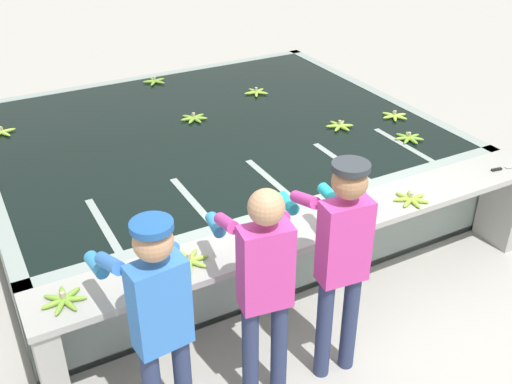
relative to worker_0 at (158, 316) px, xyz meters
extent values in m
plane|color=#A3A099|center=(1.47, 0.33, -0.98)|extent=(80.00, 80.00, 0.00)
cube|color=gray|center=(1.47, 2.55, -0.95)|extent=(4.29, 3.55, 0.06)
cube|color=gray|center=(1.47, 0.84, -0.56)|extent=(4.29, 0.12, 0.84)
cube|color=gray|center=(1.47, 4.27, -0.56)|extent=(4.29, 0.12, 0.84)
cube|color=gray|center=(3.55, 2.55, -0.56)|extent=(0.12, 3.55, 0.84)
cube|color=black|center=(1.47, 2.55, -0.53)|extent=(4.05, 3.31, 0.77)
cube|color=gray|center=(0.04, 1.30, -0.56)|extent=(0.06, 0.80, 0.84)
cube|color=gray|center=(0.75, 1.30, -0.56)|extent=(0.06, 0.80, 0.84)
cube|color=gray|center=(1.47, 1.30, -0.56)|extent=(0.06, 0.80, 0.84)
cube|color=gray|center=(2.18, 1.30, -0.56)|extent=(0.06, 0.80, 0.84)
cube|color=gray|center=(2.90, 1.30, -0.56)|extent=(0.06, 0.80, 0.84)
cube|color=#9E9E99|center=(1.47, 0.55, -0.17)|extent=(4.29, 0.45, 0.05)
cube|color=#9E9E99|center=(-0.58, 0.55, -0.59)|extent=(0.16, 0.41, 0.79)
cube|color=#9E9E99|center=(3.51, 0.55, -0.59)|extent=(0.16, 0.41, 0.79)
cube|color=blue|center=(0.00, -0.03, 0.10)|extent=(0.34, 0.20, 0.57)
sphere|color=tan|center=(0.00, -0.03, 0.52)|extent=(0.22, 0.22, 0.22)
cylinder|color=#1E5199|center=(0.00, -0.03, 0.62)|extent=(0.23, 0.23, 0.04)
cylinder|color=blue|center=(-0.18, 0.20, 0.30)|extent=(0.11, 0.32, 0.18)
cylinder|color=teal|center=(-0.21, 0.45, 0.13)|extent=(0.10, 0.21, 0.08)
cylinder|color=blue|center=(0.14, 0.23, 0.30)|extent=(0.11, 0.32, 0.18)
cylinder|color=teal|center=(0.11, 0.48, 0.13)|extent=(0.10, 0.21, 0.08)
cylinder|color=navy|center=(0.58, 0.00, -0.58)|extent=(0.11, 0.11, 0.80)
cylinder|color=navy|center=(0.78, -0.03, -0.58)|extent=(0.11, 0.11, 0.80)
cube|color=#BC388E|center=(0.68, -0.02, 0.10)|extent=(0.34, 0.21, 0.57)
sphere|color=tan|center=(0.68, -0.02, 0.52)|extent=(0.22, 0.22, 0.22)
cylinder|color=#BC388E|center=(0.56, 0.25, 0.30)|extent=(0.12, 0.32, 0.18)
cylinder|color=teal|center=(0.59, 0.50, 0.14)|extent=(0.11, 0.21, 0.08)
cylinder|color=#BC388E|center=(0.87, 0.21, 0.30)|extent=(0.12, 0.32, 0.18)
cylinder|color=teal|center=(0.91, 0.45, 0.14)|extent=(0.11, 0.21, 0.08)
cylinder|color=navy|center=(1.13, -0.04, -0.57)|extent=(0.11, 0.11, 0.82)
cylinder|color=navy|center=(1.33, -0.06, -0.57)|extent=(0.11, 0.11, 0.82)
cube|color=#BC388E|center=(1.23, -0.05, 0.13)|extent=(0.34, 0.20, 0.58)
sphere|color=#9E704C|center=(1.23, -0.05, 0.56)|extent=(0.22, 0.22, 0.22)
cylinder|color=#282D33|center=(1.23, -0.05, 0.66)|extent=(0.23, 0.23, 0.04)
cylinder|color=#BC388E|center=(1.10, 0.22, 0.33)|extent=(0.11, 0.32, 0.18)
cylinder|color=#1EA3AD|center=(1.12, 0.47, 0.17)|extent=(0.10, 0.21, 0.08)
cylinder|color=#BC388E|center=(1.41, 0.18, 0.33)|extent=(0.11, 0.32, 0.18)
cylinder|color=#1EA3AD|center=(1.44, 0.43, 0.17)|extent=(0.10, 0.21, 0.08)
ellipsoid|color=#75A333|center=(3.05, 1.40, -0.13)|extent=(0.12, 0.16, 0.04)
ellipsoid|color=#75A333|center=(3.00, 1.41, -0.13)|extent=(0.09, 0.17, 0.04)
ellipsoid|color=#75A333|center=(2.97, 1.37, -0.13)|extent=(0.17, 0.09, 0.04)
ellipsoid|color=#75A333|center=(2.97, 1.33, -0.13)|extent=(0.16, 0.12, 0.04)
ellipsoid|color=#75A333|center=(3.01, 1.30, -0.13)|extent=(0.05, 0.17, 0.04)
ellipsoid|color=#75A333|center=(3.06, 1.32, -0.13)|extent=(0.15, 0.15, 0.04)
ellipsoid|color=#75A333|center=(3.07, 1.36, -0.13)|extent=(0.17, 0.05, 0.04)
cylinder|color=tan|center=(3.02, 1.36, -0.09)|extent=(0.03, 0.03, 0.04)
ellipsoid|color=#75A333|center=(1.37, 2.74, -0.13)|extent=(0.14, 0.15, 0.04)
ellipsoid|color=#75A333|center=(1.42, 2.72, -0.13)|extent=(0.06, 0.17, 0.04)
ellipsoid|color=#75A333|center=(1.46, 2.75, -0.13)|extent=(0.16, 0.12, 0.04)
ellipsoid|color=#75A333|center=(1.46, 2.80, -0.13)|extent=(0.17, 0.09, 0.04)
ellipsoid|color=#75A333|center=(1.43, 2.83, -0.13)|extent=(0.09, 0.17, 0.04)
ellipsoid|color=#75A333|center=(1.38, 2.82, -0.13)|extent=(0.12, 0.16, 0.04)
ellipsoid|color=#75A333|center=(1.35, 2.78, -0.13)|extent=(0.17, 0.05, 0.04)
cylinder|color=tan|center=(1.41, 2.78, -0.09)|extent=(0.03, 0.03, 0.04)
ellipsoid|color=#75A333|center=(1.47, 3.97, -0.13)|extent=(0.13, 0.16, 0.04)
ellipsoid|color=#75A333|center=(1.50, 4.03, -0.13)|extent=(0.17, 0.08, 0.04)
ellipsoid|color=#75A333|center=(1.44, 4.07, -0.13)|extent=(0.04, 0.17, 0.04)
ellipsoid|color=#75A333|center=(1.39, 4.03, -0.13)|extent=(0.17, 0.09, 0.04)
ellipsoid|color=#75A333|center=(1.41, 3.97, -0.13)|extent=(0.13, 0.16, 0.04)
cylinder|color=tan|center=(1.44, 4.02, -0.09)|extent=(0.03, 0.03, 0.04)
ellipsoid|color=#8CB738|center=(2.36, 3.08, -0.13)|extent=(0.14, 0.15, 0.04)
ellipsoid|color=#8CB738|center=(2.37, 3.15, -0.13)|extent=(0.17, 0.11, 0.04)
ellipsoid|color=#8CB738|center=(2.32, 3.18, -0.13)|extent=(0.06, 0.17, 0.04)
ellipsoid|color=#8CB738|center=(2.27, 3.13, -0.13)|extent=(0.17, 0.06, 0.04)
ellipsoid|color=#8CB738|center=(2.30, 3.07, -0.13)|extent=(0.11, 0.17, 0.04)
cylinder|color=tan|center=(2.32, 3.12, -0.09)|extent=(0.03, 0.03, 0.04)
ellipsoid|color=#9EC642|center=(3.28, 1.89, -0.13)|extent=(0.13, 0.16, 0.04)
ellipsoid|color=#9EC642|center=(3.23, 1.89, -0.13)|extent=(0.10, 0.17, 0.04)
ellipsoid|color=#9EC642|center=(3.20, 1.85, -0.13)|extent=(0.17, 0.05, 0.04)
ellipsoid|color=#9EC642|center=(3.22, 1.80, -0.13)|extent=(0.13, 0.16, 0.04)
ellipsoid|color=#9EC642|center=(3.27, 1.79, -0.13)|extent=(0.10, 0.17, 0.04)
ellipsoid|color=#9EC642|center=(3.30, 1.84, -0.13)|extent=(0.17, 0.05, 0.04)
cylinder|color=tan|center=(3.25, 1.84, -0.09)|extent=(0.03, 0.03, 0.04)
ellipsoid|color=#8CB738|center=(2.65, 1.88, -0.13)|extent=(0.17, 0.10, 0.04)
ellipsoid|color=#8CB738|center=(2.65, 1.94, -0.13)|extent=(0.16, 0.13, 0.04)
ellipsoid|color=#8CB738|center=(2.60, 1.96, -0.13)|extent=(0.06, 0.17, 0.04)
ellipsoid|color=#8CB738|center=(2.55, 1.93, -0.13)|extent=(0.17, 0.10, 0.04)
ellipsoid|color=#8CB738|center=(2.56, 1.87, -0.13)|extent=(0.16, 0.13, 0.04)
ellipsoid|color=#8CB738|center=(2.61, 1.85, -0.13)|extent=(0.06, 0.17, 0.04)
cylinder|color=tan|center=(2.60, 1.90, -0.09)|extent=(0.03, 0.03, 0.04)
ellipsoid|color=#93BC3D|center=(-0.32, 3.36, -0.13)|extent=(0.17, 0.06, 0.04)
ellipsoid|color=#93BC3D|center=(-0.37, 3.40, -0.13)|extent=(0.06, 0.17, 0.04)
ellipsoid|color=#93BC3D|center=(-0.35, 3.30, -0.13)|extent=(0.11, 0.17, 0.04)
cylinder|color=tan|center=(-0.37, 3.35, -0.09)|extent=(0.03, 0.03, 0.04)
ellipsoid|color=#75A333|center=(-0.47, 0.54, -0.12)|extent=(0.17, 0.06, 0.04)
ellipsoid|color=#75A333|center=(-0.45, 0.50, -0.12)|extent=(0.12, 0.16, 0.04)
ellipsoid|color=#75A333|center=(-0.40, 0.50, -0.12)|extent=(0.09, 0.17, 0.04)
ellipsoid|color=#75A333|center=(-0.37, 0.53, -0.12)|extent=(0.17, 0.09, 0.04)
ellipsoid|color=#75A333|center=(-0.37, 0.58, -0.12)|extent=(0.16, 0.12, 0.04)
ellipsoid|color=#75A333|center=(-0.41, 0.60, -0.12)|extent=(0.05, 0.17, 0.04)
ellipsoid|color=#75A333|center=(-0.46, 0.59, -0.12)|extent=(0.15, 0.15, 0.04)
cylinder|color=tan|center=(-0.42, 0.55, -0.09)|extent=(0.03, 0.03, 0.04)
ellipsoid|color=#93BC3D|center=(0.44, 0.51, -0.12)|extent=(0.12, 0.16, 0.04)
ellipsoid|color=#93BC3D|center=(0.47, 0.55, -0.12)|extent=(0.17, 0.05, 0.04)
ellipsoid|color=#93BC3D|center=(0.45, 0.59, -0.12)|extent=(0.15, 0.15, 0.04)
ellipsoid|color=#93BC3D|center=(0.41, 0.61, -0.12)|extent=(0.06, 0.17, 0.04)
ellipsoid|color=#93BC3D|center=(0.36, 0.58, -0.12)|extent=(0.16, 0.12, 0.04)
ellipsoid|color=#93BC3D|center=(0.36, 0.53, -0.12)|extent=(0.17, 0.09, 0.04)
ellipsoid|color=#93BC3D|center=(0.39, 0.50, -0.12)|extent=(0.09, 0.17, 0.04)
cylinder|color=tan|center=(0.41, 0.55, -0.09)|extent=(0.03, 0.03, 0.04)
ellipsoid|color=#8CB738|center=(2.32, 0.46, -0.12)|extent=(0.17, 0.04, 0.04)
ellipsoid|color=#8CB738|center=(2.29, 0.51, -0.12)|extent=(0.13, 0.16, 0.04)
ellipsoid|color=#8CB738|center=(2.25, 0.52, -0.12)|extent=(0.08, 0.17, 0.04)
ellipsoid|color=#8CB738|center=(2.21, 0.48, -0.12)|extent=(0.17, 0.10, 0.04)
ellipsoid|color=#8CB738|center=(2.21, 0.44, -0.12)|extent=(0.17, 0.11, 0.04)
ellipsoid|color=#8CB738|center=(2.25, 0.41, -0.12)|extent=(0.07, 0.17, 0.04)
ellipsoid|color=#8CB738|center=(2.30, 0.42, -0.12)|extent=(0.14, 0.15, 0.04)
cylinder|color=tan|center=(2.26, 0.46, -0.09)|extent=(0.03, 0.03, 0.04)
cube|color=black|center=(3.26, 0.51, -0.13)|extent=(0.10, 0.04, 0.02)
cube|color=silver|center=(1.01, 0.44, -0.13)|extent=(0.20, 0.09, 0.00)
cube|color=black|center=(0.82, 0.49, -0.13)|extent=(0.10, 0.05, 0.02)
camera|label=1|loc=(-0.74, -2.50, 2.28)|focal=42.00mm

